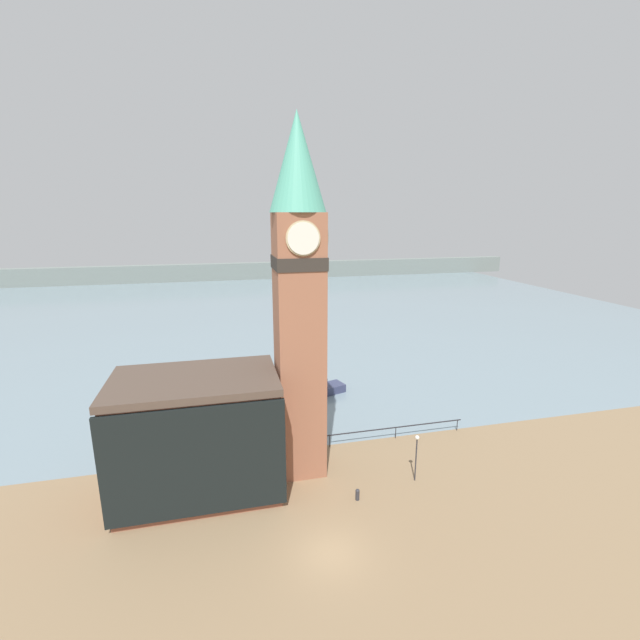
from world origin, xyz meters
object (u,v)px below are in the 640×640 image
boat_near (321,388)px  mooring_bollard_near (357,494)px  lamp_post (417,449)px  clock_tower (299,295)px  pier_building (198,435)px

boat_near → mooring_bollard_near: boat_near is taller
mooring_bollard_near → lamp_post: 5.45m
clock_tower → boat_near: size_ratio=4.90×
boat_near → lamp_post: 17.32m
pier_building → mooring_bollard_near: 11.83m
clock_tower → boat_near: 19.28m
pier_building → lamp_post: size_ratio=3.07×
boat_near → mooring_bollard_near: size_ratio=6.33×
clock_tower → pier_building: clock_tower is taller
clock_tower → lamp_post: size_ratio=7.03×
pier_building → lamp_post: (15.43, -2.55, -1.72)m
clock_tower → lamp_post: bearing=-24.2°
clock_tower → boat_near: (4.80, 13.35, -13.05)m
clock_tower → mooring_bollard_near: size_ratio=31.01×
lamp_post → boat_near: bearing=100.5°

